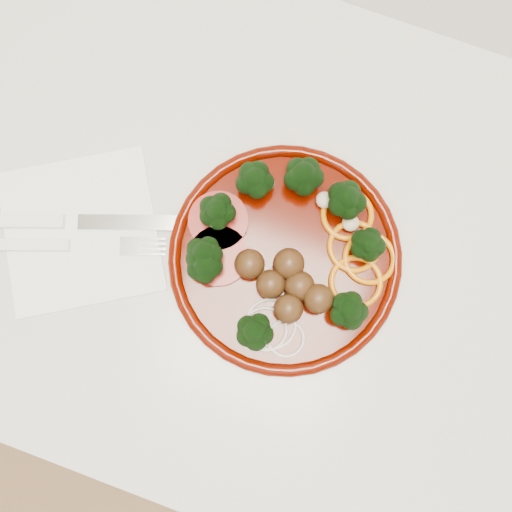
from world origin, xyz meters
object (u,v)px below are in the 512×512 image
(napkin, at_px, (81,231))
(fork, at_px, (54,245))
(knife, at_px, (59,221))
(plate, at_px, (284,255))

(napkin, height_order, fork, fork)
(knife, xyz_separation_m, fork, (0.01, -0.03, -0.00))
(plate, height_order, knife, plate)
(knife, bearing_deg, plate, -8.42)
(plate, height_order, napkin, plate)
(napkin, bearing_deg, fork, -127.02)
(plate, relative_size, fork, 1.45)
(plate, relative_size, napkin, 1.54)
(knife, height_order, fork, knife)
(plate, bearing_deg, knife, -168.75)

